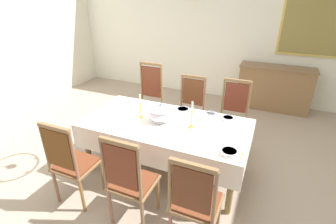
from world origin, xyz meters
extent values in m
cube|color=tan|center=(0.00, 0.00, -0.02)|extent=(7.13, 5.75, 0.04)
cube|color=white|center=(0.00, 2.92, 1.64)|extent=(7.13, 0.08, 3.28)
cylinder|color=brown|center=(-0.95, -0.59, 0.36)|extent=(0.07, 0.07, 0.71)
cylinder|color=olive|center=(0.95, -0.59, 0.36)|extent=(0.07, 0.07, 0.71)
cylinder|color=brown|center=(-0.95, 0.26, 0.36)|extent=(0.07, 0.07, 0.71)
cylinder|color=brown|center=(0.95, 0.26, 0.36)|extent=(0.07, 0.07, 0.71)
cube|color=brown|center=(0.00, -0.17, 0.67)|extent=(1.98, 0.93, 0.08)
cube|color=brown|center=(0.00, -0.17, 0.73)|extent=(2.10, 1.05, 0.03)
cube|color=white|center=(0.00, -0.17, 0.74)|extent=(2.12, 1.07, 0.00)
cube|color=white|center=(0.00, -0.69, 0.58)|extent=(2.12, 0.00, 0.31)
cube|color=white|center=(0.00, 0.36, 0.58)|extent=(2.12, 0.00, 0.31)
cube|color=white|center=(-1.05, -0.17, 0.58)|extent=(0.00, 1.07, 0.31)
cube|color=white|center=(1.05, -0.17, 0.58)|extent=(0.00, 1.07, 0.31)
cylinder|color=brown|center=(-0.92, -0.85, 0.22)|extent=(0.04, 0.04, 0.45)
cylinder|color=brown|center=(-0.54, -0.85, 0.22)|extent=(0.04, 0.04, 0.45)
cylinder|color=brown|center=(-0.92, -1.21, 0.22)|extent=(0.04, 0.04, 0.45)
cylinder|color=olive|center=(-0.54, -1.21, 0.22)|extent=(0.04, 0.04, 0.45)
cube|color=brown|center=(-0.73, -1.03, 0.46)|extent=(0.44, 0.42, 0.03)
cube|color=brown|center=(-0.73, -1.03, 0.48)|extent=(0.40, 0.38, 0.02)
cylinder|color=brown|center=(-0.92, -1.22, 0.76)|extent=(0.03, 0.03, 0.57)
cylinder|color=#8A5B43|center=(-0.53, -1.22, 0.76)|extent=(0.03, 0.03, 0.57)
cube|color=brown|center=(-0.73, -1.22, 0.79)|extent=(0.34, 0.02, 0.44)
cube|color=brown|center=(-0.73, -1.22, 1.05)|extent=(0.40, 0.04, 0.04)
cylinder|color=olive|center=(-0.54, 0.52, 0.22)|extent=(0.04, 0.04, 0.45)
cylinder|color=#7C5F48|center=(-0.92, 0.52, 0.22)|extent=(0.04, 0.04, 0.45)
cylinder|color=olive|center=(-0.54, 0.88, 0.22)|extent=(0.04, 0.04, 0.45)
cylinder|color=brown|center=(-0.92, 0.88, 0.22)|extent=(0.04, 0.04, 0.45)
cube|color=brown|center=(-0.73, 0.70, 0.46)|extent=(0.44, 0.42, 0.03)
cube|color=brown|center=(-0.73, 0.70, 0.48)|extent=(0.40, 0.38, 0.02)
cylinder|color=olive|center=(-0.53, 0.89, 0.82)|extent=(0.03, 0.03, 0.70)
cylinder|color=brown|center=(-0.92, 0.89, 0.82)|extent=(0.03, 0.03, 0.70)
cube|color=brown|center=(-0.73, 0.89, 0.86)|extent=(0.34, 0.02, 0.53)
cube|color=brown|center=(-0.73, 0.89, 1.17)|extent=(0.40, 0.04, 0.04)
cylinder|color=olive|center=(-0.17, -0.85, 0.22)|extent=(0.04, 0.04, 0.45)
cylinder|color=brown|center=(0.21, -0.85, 0.22)|extent=(0.04, 0.04, 0.45)
cylinder|color=#8B5C47|center=(-0.17, -1.21, 0.22)|extent=(0.04, 0.04, 0.45)
cylinder|color=brown|center=(0.21, -1.21, 0.22)|extent=(0.04, 0.04, 0.45)
cube|color=brown|center=(0.02, -1.03, 0.46)|extent=(0.44, 0.42, 0.03)
cube|color=brown|center=(0.02, -1.03, 0.48)|extent=(0.40, 0.38, 0.02)
cylinder|color=brown|center=(-0.17, -1.22, 0.77)|extent=(0.03, 0.03, 0.59)
cylinder|color=brown|center=(0.22, -1.22, 0.77)|extent=(0.03, 0.03, 0.59)
cube|color=brown|center=(0.02, -1.22, 0.80)|extent=(0.34, 0.02, 0.45)
cube|color=brown|center=(0.02, -1.22, 1.06)|extent=(0.40, 0.04, 0.04)
cylinder|color=#895B42|center=(0.21, 0.52, 0.22)|extent=(0.04, 0.04, 0.45)
cylinder|color=brown|center=(-0.17, 0.52, 0.22)|extent=(0.04, 0.04, 0.45)
cylinder|color=brown|center=(0.21, 0.88, 0.22)|extent=(0.04, 0.04, 0.45)
cylinder|color=brown|center=(-0.17, 0.88, 0.22)|extent=(0.04, 0.04, 0.45)
cube|color=brown|center=(0.02, 0.70, 0.46)|extent=(0.44, 0.42, 0.03)
cube|color=brown|center=(0.02, 0.70, 0.48)|extent=(0.40, 0.38, 0.02)
cylinder|color=brown|center=(0.22, 0.89, 0.76)|extent=(0.03, 0.03, 0.57)
cylinder|color=brown|center=(-0.17, 0.89, 0.76)|extent=(0.03, 0.03, 0.57)
cube|color=brown|center=(0.02, 0.89, 0.79)|extent=(0.34, 0.02, 0.43)
cube|color=brown|center=(0.02, 0.89, 1.04)|extent=(0.40, 0.04, 0.04)
cylinder|color=brown|center=(0.52, -0.85, 0.22)|extent=(0.04, 0.04, 0.45)
cylinder|color=brown|center=(0.90, -0.85, 0.22)|extent=(0.04, 0.04, 0.45)
cube|color=brown|center=(0.71, -1.03, 0.46)|extent=(0.44, 0.42, 0.03)
cube|color=brown|center=(0.71, -1.03, 0.48)|extent=(0.40, 0.38, 0.02)
cylinder|color=olive|center=(0.51, -1.22, 0.75)|extent=(0.03, 0.03, 0.56)
cylinder|color=brown|center=(0.90, -1.22, 0.75)|extent=(0.03, 0.03, 0.56)
cube|color=brown|center=(0.71, -1.22, 0.78)|extent=(0.34, 0.02, 0.42)
cube|color=brown|center=(0.71, -1.22, 1.03)|extent=(0.40, 0.04, 0.04)
cylinder|color=brown|center=(0.90, 0.52, 0.22)|extent=(0.04, 0.04, 0.45)
cylinder|color=#896545|center=(0.52, 0.52, 0.22)|extent=(0.04, 0.04, 0.45)
cylinder|color=brown|center=(0.90, 0.88, 0.22)|extent=(0.04, 0.04, 0.45)
cylinder|color=brown|center=(0.52, 0.88, 0.22)|extent=(0.04, 0.04, 0.45)
cube|color=brown|center=(0.71, 0.70, 0.46)|extent=(0.44, 0.42, 0.03)
cube|color=brown|center=(0.71, 0.70, 0.48)|extent=(0.40, 0.38, 0.02)
cylinder|color=olive|center=(0.90, 0.89, 0.77)|extent=(0.03, 0.03, 0.60)
cylinder|color=olive|center=(0.51, 0.89, 0.77)|extent=(0.03, 0.03, 0.60)
cube|color=brown|center=(0.71, 0.89, 0.80)|extent=(0.34, 0.02, 0.45)
cube|color=brown|center=(0.71, 0.89, 1.07)|extent=(0.40, 0.04, 0.04)
cylinder|color=white|center=(-0.07, -0.17, 0.76)|extent=(0.17, 0.17, 0.02)
ellipsoid|color=white|center=(-0.07, -0.17, 0.83)|extent=(0.31, 0.31, 0.14)
ellipsoid|color=white|center=(-0.07, -0.17, 0.91)|extent=(0.28, 0.28, 0.11)
sphere|color=#285186|center=(-0.07, -0.17, 0.97)|extent=(0.03, 0.03, 0.03)
cylinder|color=gold|center=(-0.35, -0.17, 0.75)|extent=(0.07, 0.07, 0.02)
cylinder|color=gold|center=(-0.35, -0.17, 0.86)|extent=(0.02, 0.02, 0.19)
cone|color=gold|center=(-0.35, -0.17, 0.96)|extent=(0.04, 0.04, 0.02)
cylinder|color=silver|center=(-0.35, -0.17, 1.02)|extent=(0.02, 0.02, 0.10)
cylinder|color=gold|center=(0.35, -0.17, 0.75)|extent=(0.07, 0.07, 0.02)
cylinder|color=gold|center=(0.35, -0.17, 0.87)|extent=(0.02, 0.02, 0.21)
cone|color=gold|center=(0.35, -0.17, 0.98)|extent=(0.04, 0.04, 0.02)
cylinder|color=silver|center=(0.35, -0.17, 1.04)|extent=(0.02, 0.02, 0.10)
cylinder|color=white|center=(0.88, -0.54, 0.77)|extent=(0.19, 0.19, 0.04)
cylinder|color=white|center=(0.88, -0.54, 0.77)|extent=(0.15, 0.15, 0.03)
torus|color=#285186|center=(0.88, -0.54, 0.79)|extent=(0.18, 0.18, 0.01)
cylinder|color=white|center=(0.10, 0.22, 0.77)|extent=(0.19, 0.19, 0.05)
cylinder|color=white|center=(0.10, 0.22, 0.78)|extent=(0.15, 0.15, 0.03)
torus|color=#285186|center=(0.10, 0.22, 0.79)|extent=(0.18, 0.18, 0.01)
cylinder|color=white|center=(0.72, 0.22, 0.76)|extent=(0.15, 0.15, 0.03)
cylinder|color=white|center=(0.72, 0.22, 0.77)|extent=(0.13, 0.13, 0.02)
torus|color=#285186|center=(0.72, 0.22, 0.78)|extent=(0.15, 0.15, 0.01)
cylinder|color=white|center=(0.49, 0.25, 0.76)|extent=(0.17, 0.17, 0.03)
cylinder|color=white|center=(0.49, 0.25, 0.77)|extent=(0.14, 0.14, 0.02)
torus|color=#285186|center=(0.49, 0.25, 0.77)|extent=(0.16, 0.16, 0.01)
cube|color=gold|center=(1.00, -0.58, 0.75)|extent=(0.02, 0.14, 0.00)
ellipsoid|color=gold|center=(1.01, -0.49, 0.75)|extent=(0.03, 0.05, 0.01)
cube|color=gold|center=(0.22, 0.18, 0.75)|extent=(0.03, 0.14, 0.00)
ellipsoid|color=gold|center=(0.23, 0.26, 0.75)|extent=(0.03, 0.05, 0.01)
cube|color=brown|center=(1.23, 2.60, 0.44)|extent=(1.40, 0.44, 0.88)
cube|color=brown|center=(1.23, 2.60, 0.89)|extent=(1.44, 0.48, 0.02)
cube|color=olive|center=(1.58, 2.82, 0.44)|extent=(0.59, 0.01, 0.70)
cube|color=olive|center=(0.88, 2.82, 0.44)|extent=(0.59, 0.01, 0.70)
cube|color=#D1B251|center=(1.81, 2.86, 1.71)|extent=(1.36, 0.04, 1.21)
cube|color=olive|center=(1.81, 2.83, 1.71)|extent=(1.28, 0.01, 1.13)
camera|label=1|loc=(1.15, -2.73, 2.24)|focal=26.61mm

